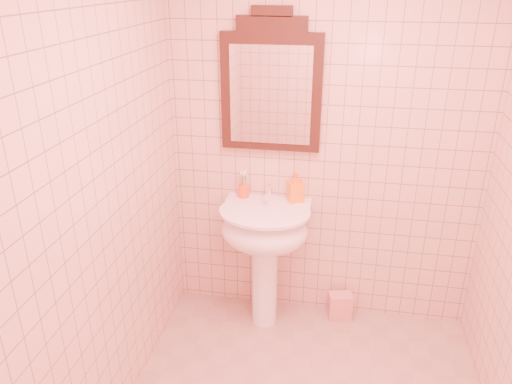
% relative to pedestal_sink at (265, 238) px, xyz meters
% --- Properties ---
extents(back_wall, '(2.00, 0.02, 2.50)m').
position_rel_pedestal_sink_xyz_m(back_wall, '(0.35, 0.23, 0.59)').
color(back_wall, beige).
rests_on(back_wall, floor).
extents(pedestal_sink, '(0.58, 0.58, 0.86)m').
position_rel_pedestal_sink_xyz_m(pedestal_sink, '(0.00, 0.00, 0.00)').
color(pedestal_sink, white).
rests_on(pedestal_sink, floor).
extents(faucet, '(0.04, 0.16, 0.11)m').
position_rel_pedestal_sink_xyz_m(faucet, '(0.00, 0.14, 0.26)').
color(faucet, white).
rests_on(faucet, pedestal_sink).
extents(mirror, '(0.62, 0.06, 0.87)m').
position_rel_pedestal_sink_xyz_m(mirror, '(0.00, 0.20, 0.94)').
color(mirror, black).
rests_on(mirror, back_wall).
extents(toothbrush_cup, '(0.07, 0.07, 0.16)m').
position_rel_pedestal_sink_xyz_m(toothbrush_cup, '(-0.17, 0.17, 0.25)').
color(toothbrush_cup, '#FF4115').
rests_on(toothbrush_cup, pedestal_sink).
extents(soap_dispenser, '(0.12, 0.12, 0.20)m').
position_rel_pedestal_sink_xyz_m(soap_dispenser, '(0.17, 0.17, 0.30)').
color(soap_dispenser, orange).
rests_on(soap_dispenser, pedestal_sink).
extents(towel, '(0.18, 0.14, 0.19)m').
position_rel_pedestal_sink_xyz_m(towel, '(0.52, 0.13, -0.57)').
color(towel, '#E29185').
rests_on(towel, floor).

